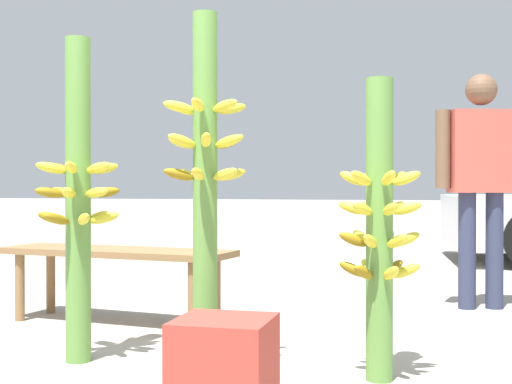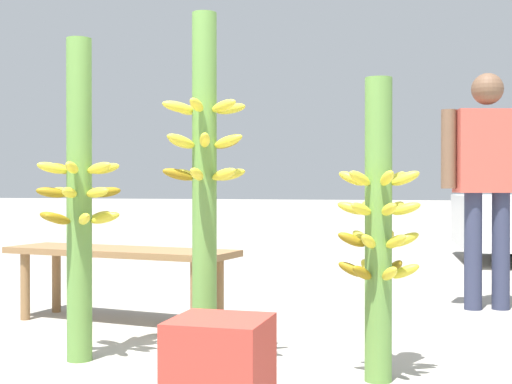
{
  "view_description": "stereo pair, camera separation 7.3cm",
  "coord_description": "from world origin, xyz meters",
  "px_view_note": "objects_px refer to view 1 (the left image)",
  "views": [
    {
      "loc": [
        1.02,
        -2.91,
        0.87
      ],
      "look_at": [
        0.19,
        0.45,
        0.83
      ],
      "focal_mm": 50.0,
      "sensor_mm": 36.0,
      "label": 1
    },
    {
      "loc": [
        1.09,
        -2.89,
        0.87
      ],
      "look_at": [
        0.19,
        0.45,
        0.83
      ],
      "focal_mm": 50.0,
      "sensor_mm": 36.0,
      "label": 2
    }
  ],
  "objects_px": {
    "banana_stalk_center": "(205,182)",
    "market_bench": "(116,259)",
    "banana_stalk_left": "(78,198)",
    "banana_stalk_right": "(379,228)",
    "vendor_person": "(481,169)",
    "produce_crate": "(224,365)"
  },
  "relations": [
    {
      "from": "banana_stalk_center",
      "to": "market_bench",
      "type": "distance_m",
      "value": 1.42
    },
    {
      "from": "banana_stalk_left",
      "to": "banana_stalk_right",
      "type": "height_order",
      "value": "banana_stalk_left"
    },
    {
      "from": "banana_stalk_right",
      "to": "market_bench",
      "type": "relative_size",
      "value": 0.86
    },
    {
      "from": "vendor_person",
      "to": "banana_stalk_center",
      "type": "bearing_deg",
      "value": -139.49
    },
    {
      "from": "banana_stalk_right",
      "to": "produce_crate",
      "type": "height_order",
      "value": "banana_stalk_right"
    },
    {
      "from": "banana_stalk_center",
      "to": "market_bench",
      "type": "relative_size",
      "value": 1.07
    },
    {
      "from": "banana_stalk_left",
      "to": "market_bench",
      "type": "relative_size",
      "value": 1.02
    },
    {
      "from": "banana_stalk_left",
      "to": "banana_stalk_center",
      "type": "distance_m",
      "value": 0.68
    },
    {
      "from": "banana_stalk_center",
      "to": "produce_crate",
      "type": "distance_m",
      "value": 0.92
    },
    {
      "from": "banana_stalk_right",
      "to": "produce_crate",
      "type": "distance_m",
      "value": 0.95
    },
    {
      "from": "banana_stalk_center",
      "to": "produce_crate",
      "type": "relative_size",
      "value": 4.62
    },
    {
      "from": "banana_stalk_center",
      "to": "produce_crate",
      "type": "xyz_separation_m",
      "value": [
        0.25,
        -0.54,
        -0.7
      ]
    },
    {
      "from": "banana_stalk_left",
      "to": "banana_stalk_center",
      "type": "xyz_separation_m",
      "value": [
        0.67,
        -0.05,
        0.08
      ]
    },
    {
      "from": "market_bench",
      "to": "produce_crate",
      "type": "bearing_deg",
      "value": -44.53
    },
    {
      "from": "banana_stalk_right",
      "to": "market_bench",
      "type": "distance_m",
      "value": 1.95
    },
    {
      "from": "banana_stalk_right",
      "to": "vendor_person",
      "type": "height_order",
      "value": "vendor_person"
    },
    {
      "from": "banana_stalk_center",
      "to": "market_bench",
      "type": "xyz_separation_m",
      "value": [
        -0.91,
        0.98,
        -0.48
      ]
    },
    {
      "from": "banana_stalk_right",
      "to": "produce_crate",
      "type": "xyz_separation_m",
      "value": [
        -0.54,
        -0.6,
        -0.5
      ]
    },
    {
      "from": "produce_crate",
      "to": "banana_stalk_right",
      "type": "bearing_deg",
      "value": 47.79
    },
    {
      "from": "vendor_person",
      "to": "market_bench",
      "type": "height_order",
      "value": "vendor_person"
    },
    {
      "from": "market_bench",
      "to": "banana_stalk_center",
      "type": "bearing_deg",
      "value": -39.02
    },
    {
      "from": "market_bench",
      "to": "produce_crate",
      "type": "xyz_separation_m",
      "value": [
        1.16,
        -1.52,
        -0.22
      ]
    }
  ]
}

